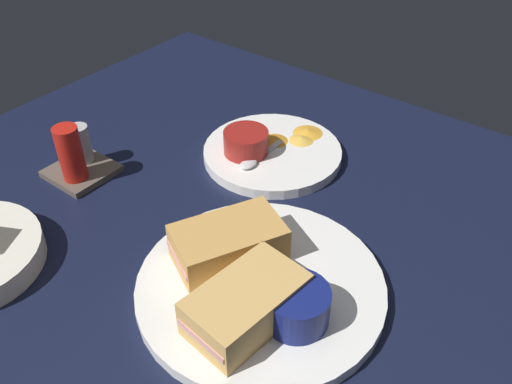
# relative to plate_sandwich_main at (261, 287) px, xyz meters

# --- Properties ---
(ground_plane) EXTENTS (1.10, 1.10, 0.03)m
(ground_plane) POSITION_rel_plate_sandwich_main_xyz_m (-0.02, 0.07, -0.02)
(ground_plane) COLOR black
(plate_sandwich_main) EXTENTS (0.29, 0.29, 0.02)m
(plate_sandwich_main) POSITION_rel_plate_sandwich_main_xyz_m (0.00, 0.00, 0.00)
(plate_sandwich_main) COLOR white
(plate_sandwich_main) RESTS_ON ground_plane
(sandwich_half_near) EXTENTS (0.15, 0.13, 0.05)m
(sandwich_half_near) POSITION_rel_plate_sandwich_main_xyz_m (0.01, 0.06, 0.03)
(sandwich_half_near) COLOR tan
(sandwich_half_near) RESTS_ON plate_sandwich_main
(sandwich_half_far) EXTENTS (0.14, 0.09, 0.05)m
(sandwich_half_far) POSITION_rel_plate_sandwich_main_xyz_m (-0.05, -0.02, 0.03)
(sandwich_half_far) COLOR tan
(sandwich_half_far) RESTS_ON plate_sandwich_main
(ramekin_dark_sauce) EXTENTS (0.07, 0.07, 0.04)m
(ramekin_dark_sauce) POSITION_rel_plate_sandwich_main_xyz_m (-0.02, -0.06, 0.03)
(ramekin_dark_sauce) COLOR navy
(ramekin_dark_sauce) RESTS_ON plate_sandwich_main
(spoon_by_dark_ramekin) EXTENTS (0.06, 0.09, 0.01)m
(spoon_by_dark_ramekin) POSITION_rel_plate_sandwich_main_xyz_m (0.01, -0.01, 0.01)
(spoon_by_dark_ramekin) COLOR silver
(spoon_by_dark_ramekin) RESTS_ON plate_sandwich_main
(plate_chips_companion) EXTENTS (0.22, 0.22, 0.02)m
(plate_chips_companion) POSITION_rel_plate_sandwich_main_xyz_m (0.24, 0.16, 0.00)
(plate_chips_companion) COLOR white
(plate_chips_companion) RESTS_ON ground_plane
(ramekin_light_gravy) EXTENTS (0.07, 0.07, 0.04)m
(ramekin_light_gravy) POSITION_rel_plate_sandwich_main_xyz_m (0.20, 0.18, 0.03)
(ramekin_light_gravy) COLOR maroon
(ramekin_light_gravy) RESTS_ON plate_chips_companion
(spoon_by_gravy_ramekin) EXTENTS (0.10, 0.02, 0.01)m
(spoon_by_gravy_ramekin) POSITION_rel_plate_sandwich_main_xyz_m (0.19, 0.16, 0.01)
(spoon_by_gravy_ramekin) COLOR silver
(spoon_by_gravy_ramekin) RESTS_ON plate_chips_companion
(plantain_chip_scatter) EXTENTS (0.11, 0.09, 0.01)m
(plantain_chip_scatter) POSITION_rel_plate_sandwich_main_xyz_m (0.29, 0.15, 0.01)
(plantain_chip_scatter) COLOR orange
(plantain_chip_scatter) RESTS_ON plate_chips_companion
(condiment_caddy) EXTENTS (0.09, 0.09, 0.10)m
(condiment_caddy) POSITION_rel_plate_sandwich_main_xyz_m (0.02, 0.36, 0.03)
(condiment_caddy) COLOR brown
(condiment_caddy) RESTS_ON ground_plane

